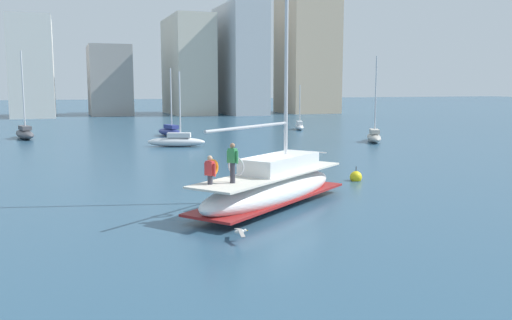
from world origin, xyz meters
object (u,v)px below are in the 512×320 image
moored_sloop_far (170,131)px  moored_catamaran (299,126)px  seagull (240,231)px  moored_cutter_left (177,141)px  moored_ketch_distant (25,133)px  mooring_buoy (356,177)px  main_sailboat (272,186)px  moored_cutter_right (374,136)px

moored_sloop_far → moored_catamaran: bearing=11.6°
moored_catamaran → seagull: bearing=-116.7°
moored_cutter_left → moored_ketch_distant: moored_ketch_distant is taller
seagull → mooring_buoy: bearing=43.1°
main_sailboat → seagull: 5.60m
moored_sloop_far → moored_ketch_distant: size_ratio=0.82×
main_sailboat → moored_sloop_far: bearing=86.5°
moored_cutter_right → mooring_buoy: (-12.37, -18.02, -0.35)m
main_sailboat → seagull: main_sailboat is taller
moored_cutter_right → seagull: size_ratio=6.98×
moored_cutter_right → moored_catamaran: bearing=92.5°
moored_cutter_left → moored_cutter_right: moored_cutter_right is taller
moored_cutter_left → mooring_buoy: (5.99, -20.27, -0.32)m
moored_catamaran → mooring_buoy: bearing=-109.2°
moored_sloop_far → moored_cutter_left: (-1.35, -9.99, -0.01)m
moored_sloop_far → moored_cutter_right: size_ratio=0.89×
moored_sloop_far → moored_ketch_distant: moored_ketch_distant is taller
moored_catamaran → seagull: moored_catamaran is taller
moored_ketch_distant → moored_cutter_right: bearing=-24.8°
moored_cutter_left → moored_catamaran: bearing=37.0°
moored_sloop_far → moored_catamaran: (16.34, 3.36, -0.09)m
moored_sloop_far → moored_cutter_left: bearing=-97.7°
moored_sloop_far → moored_cutter_right: (17.01, -12.24, 0.02)m
moored_cutter_right → seagull: 35.03m
moored_catamaran → mooring_buoy: size_ratio=5.71×
moored_sloop_far → moored_cutter_right: 20.96m
moored_catamaran → moored_cutter_left: (-17.69, -13.35, 0.08)m
moored_ketch_distant → moored_catamaran: bearing=2.2°
moored_cutter_left → moored_ketch_distant: bearing=136.6°
moored_cutter_left → mooring_buoy: moored_cutter_left is taller
main_sailboat → moored_cutter_left: (0.77, 24.71, -0.39)m
moored_sloop_far → seagull: bearing=-97.4°
main_sailboat → moored_sloop_far: size_ratio=1.99×
moored_sloop_far → seagull: (-5.13, -39.39, -0.20)m
seagull → moored_sloop_far: bearing=82.6°
moored_cutter_left → moored_ketch_distant: (-12.86, 12.18, 0.08)m
moored_sloop_far → moored_catamaran: moored_sloop_far is taller
moored_cutter_left → moored_cutter_right: size_ratio=0.81×
moored_ketch_distant → moored_cutter_left: bearing=-43.4°
moored_ketch_distant → seagull: 42.56m
moored_ketch_distant → mooring_buoy: 37.53m
moored_catamaran → moored_ketch_distant: (-30.56, -1.18, 0.16)m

